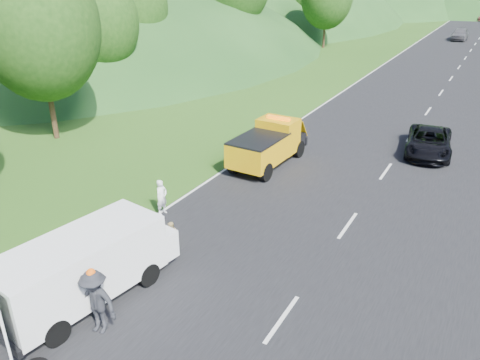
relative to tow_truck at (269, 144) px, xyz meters
The scene contains 11 objects.
ground 8.46m from the tow_truck, 73.51° to the right, with size 320.00×320.00×0.00m, color #38661E.
road_surface 32.43m from the tow_truck, 80.45° to the left, with size 14.00×200.00×0.02m, color black.
tree_line_left 54.56m from the tow_truck, 107.74° to the left, with size 14.00×140.00×14.00m, color #2F5519, non-canonical shape.
tow_truck is the anchor object (origin of this frame).
white_van 12.01m from the tow_truck, 89.87° to the right, with size 3.41×6.30×2.13m.
woman 6.97m from the tow_truck, 101.57° to the right, with size 0.53×0.39×1.46m, color white.
child 8.61m from the tow_truck, 87.02° to the right, with size 0.47×0.36×0.96m, color tan.
worker 12.99m from the tow_truck, 84.45° to the right, with size 1.23×0.71×1.91m, color black.
suitcase 8.85m from the tow_truck, 101.98° to the right, with size 0.36×0.20×0.58m, color #53513E.
passing_suv 8.72m from the tow_truck, 39.16° to the left, with size 2.20×4.76×1.32m, color black.
dist_car_a 52.73m from the tow_truck, 86.61° to the left, with size 1.90×4.72×1.61m, color #47464B.
Camera 1 is at (7.04, -11.58, 8.99)m, focal length 35.00 mm.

